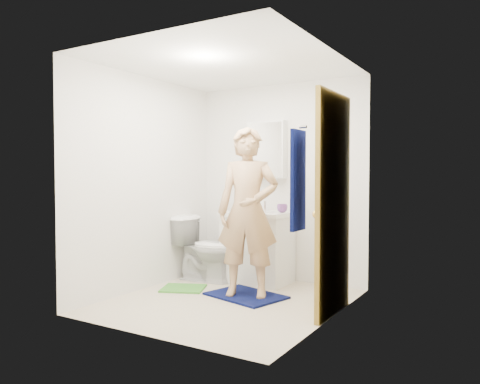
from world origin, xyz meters
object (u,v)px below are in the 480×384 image
toilet (207,248)px  toothbrush_cup (282,208)px  towel (298,180)px  soap_dispenser (240,204)px  medicine_cabinet (267,150)px  vanity_cabinet (258,249)px  man (248,212)px

toilet → toothbrush_cup: bearing=-75.0°
towel → soap_dispenser: bearing=134.5°
medicine_cabinet → towel: size_ratio=0.87×
soap_dispenser → toilet: bearing=-154.5°
vanity_cabinet → toilet: 0.63m
medicine_cabinet → toilet: (-0.58, -0.48, -1.21)m
toilet → toothbrush_cup: toothbrush_cup is taller
toilet → medicine_cabinet: bearing=-55.2°
medicine_cabinet → toilet: size_ratio=0.89×
medicine_cabinet → soap_dispenser: medicine_cabinet is taller
soap_dispenser → man: size_ratio=0.11×
vanity_cabinet → man: bearing=-69.7°
medicine_cabinet → man: bearing=-74.5°
vanity_cabinet → toilet: vanity_cabinet is taller
medicine_cabinet → soap_dispenser: bearing=-124.7°
medicine_cabinet → man: medicine_cabinet is taller
soap_dispenser → toothbrush_cup: (0.50, 0.14, -0.04)m
medicine_cabinet → soap_dispenser: 0.75m
vanity_cabinet → medicine_cabinet: size_ratio=1.14×
vanity_cabinet → man: size_ratio=0.45×
toilet → vanity_cabinet: bearing=-71.2°
towel → toothbrush_cup: (-0.89, 1.55, -0.35)m
medicine_cabinet → towel: medicine_cabinet is taller
toilet → towel: bearing=-129.9°
medicine_cabinet → toothbrush_cup: bearing=-29.3°
towel → soap_dispenser: size_ratio=4.27×
towel → toilet: towel is taller
toilet → soap_dispenser: 0.69m
soap_dispenser → man: 0.75m
medicine_cabinet → man: (0.25, -0.90, -0.69)m
medicine_cabinet → man: 1.16m
medicine_cabinet → soap_dispenser: size_ratio=3.74×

